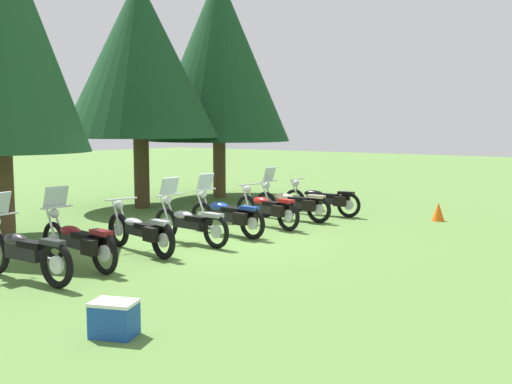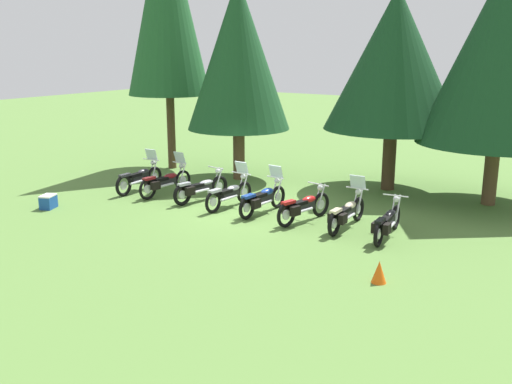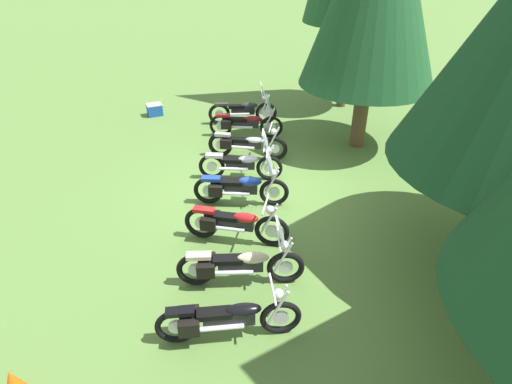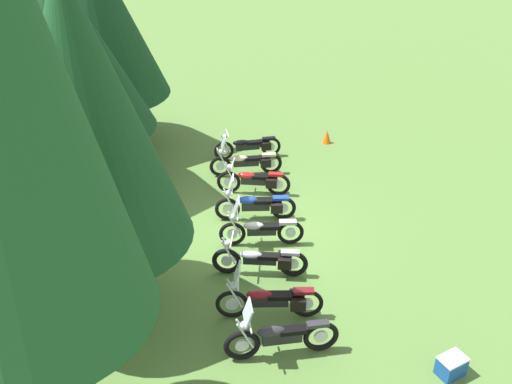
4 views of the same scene
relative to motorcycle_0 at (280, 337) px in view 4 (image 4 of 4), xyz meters
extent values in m
plane|color=#547A38|center=(4.38, 0.06, -0.47)|extent=(80.00, 80.00, 0.00)
torus|color=black|center=(-0.04, 0.75, -0.11)|extent=(0.15, 0.73, 0.72)
cylinder|color=silver|center=(-0.04, 0.75, -0.11)|extent=(0.06, 0.28, 0.28)
torus|color=black|center=(0.04, -0.82, -0.11)|extent=(0.15, 0.73, 0.72)
cylinder|color=silver|center=(0.04, -0.82, -0.11)|extent=(0.06, 0.28, 0.28)
cube|color=black|center=(0.00, -0.04, 0.01)|extent=(0.21, 0.78, 0.26)
ellipsoid|color=#2D2D33|center=(-0.01, 0.18, 0.17)|extent=(0.25, 0.56, 0.20)
cube|color=black|center=(0.01, -0.25, 0.14)|extent=(0.23, 0.53, 0.10)
cube|color=#2D2D33|center=(0.04, -0.74, 0.23)|extent=(0.18, 0.45, 0.08)
cylinder|color=silver|center=(-0.10, 0.68, 0.19)|extent=(0.06, 0.34, 0.65)
cylinder|color=silver|center=(0.03, 0.69, 0.19)|extent=(0.06, 0.34, 0.65)
cylinder|color=silver|center=(-0.03, 0.61, 0.52)|extent=(0.72, 0.07, 0.04)
sphere|color=silver|center=(-0.04, 0.70, 0.40)|extent=(0.18, 0.18, 0.17)
cylinder|color=silver|center=(0.12, -0.20, -0.09)|extent=(0.12, 0.78, 0.08)
cube|color=silver|center=(-0.04, 0.63, 0.70)|extent=(0.45, 0.18, 0.39)
torus|color=black|center=(1.16, 0.87, -0.12)|extent=(0.15, 0.71, 0.71)
cylinder|color=silver|center=(1.16, 0.87, -0.12)|extent=(0.07, 0.28, 0.28)
torus|color=black|center=(1.02, -0.72, -0.12)|extent=(0.15, 0.71, 0.71)
cylinder|color=silver|center=(1.02, -0.72, -0.12)|extent=(0.07, 0.28, 0.28)
cube|color=black|center=(1.09, 0.08, -0.01)|extent=(0.26, 0.80, 0.24)
ellipsoid|color=maroon|center=(1.11, 0.29, 0.14)|extent=(0.29, 0.58, 0.19)
cube|color=black|center=(1.07, -0.14, 0.11)|extent=(0.27, 0.54, 0.10)
cube|color=maroon|center=(1.03, -0.64, 0.22)|extent=(0.22, 0.45, 0.08)
cylinder|color=silver|center=(1.08, 0.81, 0.18)|extent=(0.07, 0.34, 0.65)
cylinder|color=silver|center=(1.22, 0.80, 0.18)|extent=(0.07, 0.34, 0.65)
cylinder|color=silver|center=(1.14, 0.73, 0.52)|extent=(0.62, 0.09, 0.04)
sphere|color=silver|center=(1.15, 0.82, 0.40)|extent=(0.18, 0.18, 0.17)
cylinder|color=silver|center=(1.20, -0.11, -0.10)|extent=(0.15, 0.79, 0.08)
cube|color=silver|center=(1.15, 0.75, 0.70)|extent=(0.45, 0.19, 0.39)
cube|color=black|center=(0.88, -0.50, -0.02)|extent=(0.17, 0.33, 0.26)
cube|color=black|center=(1.19, -0.53, -0.02)|extent=(0.17, 0.33, 0.26)
torus|color=black|center=(2.68, 0.90, -0.12)|extent=(0.23, 0.71, 0.70)
cylinder|color=silver|center=(2.68, 0.90, -0.12)|extent=(0.09, 0.27, 0.26)
torus|color=black|center=(2.42, -0.65, -0.12)|extent=(0.23, 0.71, 0.70)
cylinder|color=silver|center=(2.42, -0.65, -0.12)|extent=(0.09, 0.27, 0.26)
cube|color=black|center=(2.55, 0.13, -0.03)|extent=(0.31, 0.80, 0.21)
ellipsoid|color=#9EA0A8|center=(2.59, 0.34, 0.10)|extent=(0.32, 0.58, 0.16)
cube|color=black|center=(2.51, -0.08, 0.07)|extent=(0.30, 0.55, 0.10)
cube|color=#9EA0A8|center=(2.43, -0.57, 0.20)|extent=(0.24, 0.46, 0.08)
cylinder|color=silver|center=(2.61, 0.86, 0.18)|extent=(0.10, 0.34, 0.65)
cylinder|color=silver|center=(2.74, 0.83, 0.18)|extent=(0.10, 0.34, 0.65)
cylinder|color=silver|center=(2.66, 0.77, 0.51)|extent=(0.70, 0.16, 0.04)
sphere|color=silver|center=(2.68, 0.86, 0.39)|extent=(0.20, 0.20, 0.17)
cylinder|color=silver|center=(2.63, -0.06, -0.10)|extent=(0.21, 0.78, 0.08)
cube|color=black|center=(2.31, -0.43, -0.02)|extent=(0.19, 0.34, 0.26)
cube|color=black|center=(2.59, -0.47, -0.02)|extent=(0.19, 0.34, 0.26)
torus|color=black|center=(3.82, 0.70, -0.13)|extent=(0.14, 0.69, 0.68)
cylinder|color=silver|center=(3.82, 0.70, -0.13)|extent=(0.07, 0.27, 0.26)
torus|color=black|center=(3.73, -0.79, -0.13)|extent=(0.14, 0.69, 0.68)
cylinder|color=silver|center=(3.73, -0.79, -0.13)|extent=(0.07, 0.27, 0.26)
cube|color=black|center=(3.78, -0.05, -0.03)|extent=(0.25, 0.75, 0.23)
ellipsoid|color=#9EA0A8|center=(3.79, 0.16, 0.11)|extent=(0.29, 0.54, 0.18)
cube|color=black|center=(3.76, -0.25, 0.08)|extent=(0.27, 0.51, 0.10)
cube|color=#9EA0A8|center=(3.74, -0.71, 0.20)|extent=(0.22, 0.45, 0.08)
cylinder|color=silver|center=(3.74, 0.64, 0.17)|extent=(0.06, 0.34, 0.65)
cylinder|color=silver|center=(3.90, 0.64, 0.17)|extent=(0.06, 0.34, 0.65)
cylinder|color=silver|center=(3.81, 0.56, 0.51)|extent=(0.75, 0.08, 0.04)
sphere|color=silver|center=(3.82, 0.65, 0.39)|extent=(0.18, 0.18, 0.17)
cylinder|color=silver|center=(3.90, -0.22, -0.11)|extent=(0.12, 0.74, 0.08)
cube|color=silver|center=(3.82, 0.58, 0.69)|extent=(0.45, 0.18, 0.39)
torus|color=black|center=(5.03, 0.76, -0.12)|extent=(0.15, 0.70, 0.69)
cylinder|color=silver|center=(5.03, 0.76, -0.12)|extent=(0.07, 0.27, 0.27)
torus|color=black|center=(4.93, -0.78, -0.12)|extent=(0.15, 0.70, 0.69)
cylinder|color=silver|center=(4.93, -0.78, -0.12)|extent=(0.07, 0.27, 0.27)
cube|color=black|center=(4.98, -0.01, -0.01)|extent=(0.27, 0.78, 0.27)
ellipsoid|color=navy|center=(5.00, 0.20, 0.16)|extent=(0.31, 0.56, 0.21)
cube|color=black|center=(4.97, -0.22, 0.13)|extent=(0.29, 0.53, 0.10)
cube|color=navy|center=(4.94, -0.70, 0.20)|extent=(0.23, 0.45, 0.08)
cylinder|color=silver|center=(4.95, 0.71, 0.17)|extent=(0.07, 0.34, 0.65)
cylinder|color=silver|center=(5.11, 0.70, 0.17)|extent=(0.07, 0.34, 0.65)
cylinder|color=silver|center=(5.02, 0.62, 0.51)|extent=(0.61, 0.07, 0.04)
sphere|color=silver|center=(5.03, 0.71, 0.39)|extent=(0.18, 0.18, 0.17)
cylinder|color=silver|center=(5.11, -0.19, -0.10)|extent=(0.13, 0.77, 0.08)
cube|color=silver|center=(5.02, 0.64, 0.69)|extent=(0.45, 0.18, 0.39)
cube|color=black|center=(4.77, -0.57, -0.02)|extent=(0.16, 0.33, 0.26)
cube|color=black|center=(5.12, -0.59, -0.02)|extent=(0.16, 0.33, 0.26)
torus|color=black|center=(6.56, 0.64, -0.11)|extent=(0.25, 0.72, 0.72)
cylinder|color=silver|center=(6.56, 0.64, -0.11)|extent=(0.11, 0.28, 0.28)
torus|color=black|center=(6.26, -0.82, -0.11)|extent=(0.25, 0.72, 0.72)
cylinder|color=silver|center=(6.26, -0.82, -0.11)|extent=(0.11, 0.28, 0.28)
cube|color=black|center=(6.41, -0.09, 0.00)|extent=(0.33, 0.76, 0.25)
ellipsoid|color=#B21919|center=(6.45, 0.11, 0.15)|extent=(0.34, 0.56, 0.19)
cube|color=black|center=(6.37, -0.29, 0.12)|extent=(0.31, 0.53, 0.10)
cube|color=#B21919|center=(6.28, -0.74, 0.23)|extent=(0.26, 0.47, 0.08)
cylinder|color=silver|center=(6.48, 0.60, 0.19)|extent=(0.11, 0.34, 0.65)
cylinder|color=silver|center=(6.62, 0.57, 0.19)|extent=(0.11, 0.34, 0.65)
cylinder|color=silver|center=(6.53, 0.51, 0.52)|extent=(0.74, 0.19, 0.04)
sphere|color=silver|center=(6.55, 0.59, 0.40)|extent=(0.20, 0.20, 0.17)
cylinder|color=silver|center=(6.49, -0.27, -0.09)|extent=(0.23, 0.74, 0.08)
cube|color=black|center=(6.15, -0.59, -0.01)|extent=(0.20, 0.34, 0.26)
cube|color=black|center=(6.45, -0.65, -0.01)|extent=(0.20, 0.34, 0.26)
torus|color=black|center=(7.64, 0.85, -0.13)|extent=(0.13, 0.69, 0.69)
cylinder|color=silver|center=(7.64, 0.85, -0.13)|extent=(0.06, 0.26, 0.26)
torus|color=black|center=(7.69, -0.78, -0.13)|extent=(0.13, 0.69, 0.69)
cylinder|color=silver|center=(7.69, -0.78, -0.13)|extent=(0.06, 0.26, 0.26)
cube|color=black|center=(7.67, 0.03, -0.02)|extent=(0.21, 0.81, 0.24)
ellipsoid|color=beige|center=(7.66, 0.26, 0.12)|extent=(0.26, 0.58, 0.18)
cube|color=black|center=(7.67, -0.19, 0.09)|extent=(0.24, 0.54, 0.10)
cube|color=beige|center=(7.68, -0.70, 0.20)|extent=(0.19, 0.44, 0.08)
cylinder|color=silver|center=(7.57, 0.78, 0.17)|extent=(0.05, 0.34, 0.65)
cylinder|color=silver|center=(7.72, 0.79, 0.17)|extent=(0.05, 0.34, 0.65)
cylinder|color=silver|center=(7.65, 0.71, 0.51)|extent=(0.66, 0.05, 0.04)
sphere|color=silver|center=(7.65, 0.80, 0.39)|extent=(0.17, 0.17, 0.17)
cylinder|color=silver|center=(7.79, -0.14, -0.11)|extent=(0.10, 0.81, 0.08)
cube|color=silver|center=(7.65, 0.73, 0.69)|extent=(0.44, 0.16, 0.39)
cube|color=black|center=(7.53, -0.59, -0.03)|extent=(0.15, 0.32, 0.26)
cube|color=black|center=(7.83, -0.58, -0.03)|extent=(0.15, 0.32, 0.26)
torus|color=black|center=(8.81, 0.68, -0.14)|extent=(0.16, 0.68, 0.67)
cylinder|color=silver|center=(8.81, 0.68, -0.14)|extent=(0.08, 0.26, 0.26)
torus|color=black|center=(8.97, -0.93, -0.14)|extent=(0.16, 0.68, 0.67)
cylinder|color=silver|center=(8.97, -0.93, -0.14)|extent=(0.08, 0.26, 0.26)
cube|color=black|center=(8.89, -0.13, -0.03)|extent=(0.26, 0.82, 0.23)
ellipsoid|color=black|center=(8.87, 0.10, 0.11)|extent=(0.29, 0.59, 0.18)
cube|color=black|center=(8.91, -0.35, 0.08)|extent=(0.27, 0.56, 0.10)
cube|color=black|center=(8.96, -0.86, 0.18)|extent=(0.21, 0.45, 0.08)
cylinder|color=silver|center=(8.75, 0.62, 0.16)|extent=(0.08, 0.34, 0.65)
cylinder|color=silver|center=(8.88, 0.63, 0.16)|extent=(0.08, 0.34, 0.65)
cylinder|color=silver|center=(8.82, 0.54, 0.50)|extent=(0.68, 0.10, 0.04)
sphere|color=silver|center=(8.81, 0.63, 0.38)|extent=(0.19, 0.19, 0.17)
cylinder|color=silver|center=(9.02, -0.29, -0.12)|extent=(0.16, 0.81, 0.08)
cube|color=black|center=(8.80, -0.75, -0.04)|extent=(0.17, 0.33, 0.26)
cube|color=black|center=(9.10, -0.72, -0.04)|extent=(0.17, 0.33, 0.26)
cylinder|color=brown|center=(1.71, 3.44, 0.47)|extent=(0.43, 0.43, 1.88)
cone|color=#194723|center=(1.71, 3.44, 4.08)|extent=(3.72, 3.72, 5.33)
cylinder|color=#42301E|center=(6.97, 4.92, 0.58)|extent=(0.45, 0.45, 2.10)
cone|color=#143D1E|center=(6.97, 4.92, 3.94)|extent=(4.57, 4.57, 4.63)
cylinder|color=brown|center=(10.34, 4.76, 0.49)|extent=(0.43, 0.43, 1.93)
cone|color=#143D1E|center=(10.34, 4.76, 4.26)|extent=(4.74, 4.74, 5.60)
cube|color=#19479E|center=(-0.80, -3.15, -0.28)|extent=(0.52, 0.60, 0.38)
cube|color=silver|center=(-0.80, -3.15, -0.07)|extent=(0.54, 0.61, 0.04)
cone|color=#EA590F|center=(9.83, -3.06, -0.23)|extent=(0.32, 0.32, 0.48)
camera|label=1|loc=(-5.22, -8.55, 1.97)|focal=42.28mm
camera|label=2|loc=(13.96, -14.02, 4.36)|focal=40.90mm
camera|label=3|loc=(13.52, 0.24, 5.07)|focal=29.95mm
camera|label=4|loc=(-7.58, 1.22, 7.60)|focal=37.79mm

